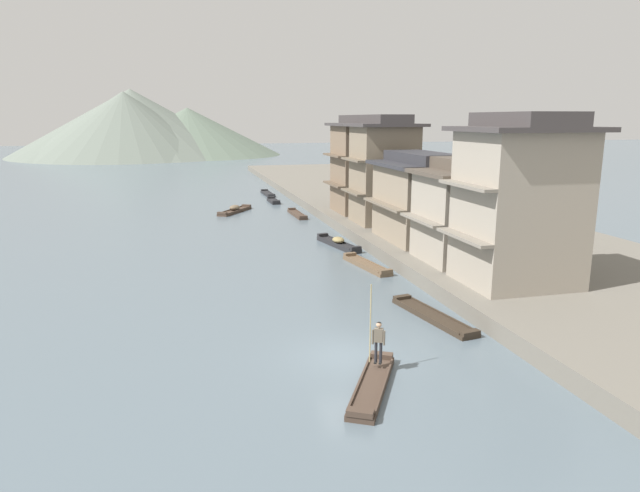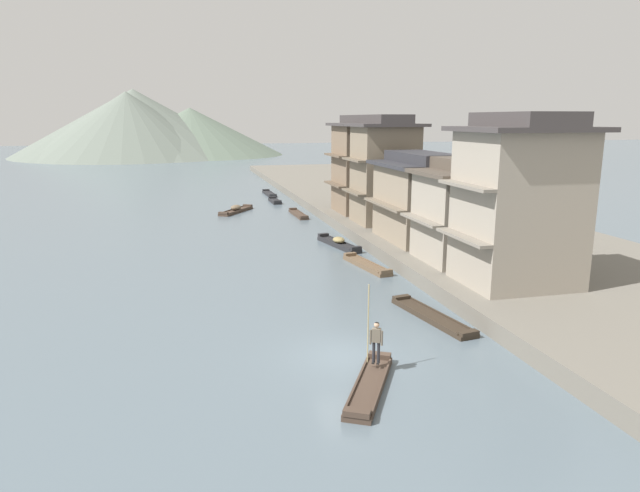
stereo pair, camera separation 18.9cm
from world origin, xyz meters
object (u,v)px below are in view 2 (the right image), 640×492
Objects in this scene: boat_midriver_drifting at (236,210)px; house_waterfront_tall at (421,198)px; boat_foreground_poled at (369,386)px; house_waterfront_narrow at (384,170)px; house_waterfront_nearest at (519,201)px; boat_upstream_distant at (298,214)px; boat_moored_nearest at (275,201)px; boat_moored_third at (367,265)px; house_waterfront_second at (473,211)px; boat_moored_second at (339,243)px; boat_midriver_upstream at (432,317)px; boat_moored_far at (269,194)px; house_waterfront_far at (363,165)px; boatman_person at (376,337)px.

house_waterfront_tall reaches higher than boat_midriver_drifting.
boat_foreground_poled is 0.54× the size of house_waterfront_narrow.
boat_midriver_drifting is 0.60× the size of house_waterfront_nearest.
boat_moored_nearest is at bearing 94.55° from boat_upstream_distant.
house_waterfront_second is (5.68, -2.76, 3.70)m from boat_moored_third.
boat_moored_third is at bearing 71.86° from boat_foreground_poled.
boat_upstream_distant is (0.75, -9.42, -0.03)m from boat_moored_nearest.
house_waterfront_narrow reaches higher than boat_midriver_drifting.
boat_foreground_poled is 1.27× the size of boat_moored_nearest.
boat_upstream_distant is at bearing 90.46° from boat_moored_second.
boat_moored_third is 0.89× the size of boat_midriver_upstream.
house_waterfront_far reaches higher than boat_moored_far.
house_waterfront_nearest reaches higher than boat_foreground_poled.
boat_moored_far is 39.92m from house_waterfront_second.
boat_foreground_poled is 1.55× the size of boatman_person.
boat_moored_far is (4.67, 52.42, 0.00)m from boat_foreground_poled.
boat_foreground_poled is 39.92m from boat_midriver_drifting.
boat_moored_second reaches higher than boat_midriver_upstream.
house_waterfront_far is at bearing -74.53° from boat_moored_far.
house_waterfront_far is (10.22, 32.35, 5.01)m from boat_foreground_poled.
house_waterfront_far is at bearing 73.05° from boat_moored_third.
boat_moored_second is 0.95× the size of boat_midriver_upstream.
boat_moored_nearest is at bearing 99.54° from house_waterfront_nearest.
boat_moored_second is 16.02m from house_waterfront_nearest.
boat_foreground_poled is 7.99m from boat_midriver_upstream.
boat_moored_far is 0.61× the size of house_waterfront_narrow.
house_waterfront_far reaches higher than boatman_person.
house_waterfront_narrow is 1.00× the size of house_waterfront_far.
boat_foreground_poled is 34.30m from house_waterfront_far.
boatman_person is at bearing -117.97° from house_waterfront_tall.
boat_moored_second reaches higher than boat_moored_third.
boat_midriver_upstream is (5.86, -33.82, -0.13)m from boat_midriver_drifting.
boat_foreground_poled is 14.21m from house_waterfront_nearest.
boat_moored_second is at bearing -89.54° from boat_upstream_distant.
house_waterfront_second is at bearing -75.79° from boat_upstream_distant.
house_waterfront_narrow is at bearing -50.73° from boat_midriver_drifting.
house_waterfront_tall is (-0.59, 6.26, -0.01)m from house_waterfront_second.
boatman_person is at bearing -88.06° from boat_midriver_drifting.
boat_moored_nearest reaches higher than boat_moored_third.
house_waterfront_tall reaches higher than boatman_person.
boat_midriver_drifting is at bearing 145.29° from house_waterfront_far.
boat_midriver_drifting is at bearing 129.27° from house_waterfront_narrow.
boat_moored_third is at bearing 124.29° from house_waterfront_nearest.
house_waterfront_tall is (10.31, 19.43, 3.70)m from boat_foreground_poled.
boat_midriver_upstream is at bearing -89.38° from boat_moored_far.
boatman_person is 32.83m from house_waterfront_far.
house_waterfront_nearest is (5.49, -14.23, 4.91)m from boat_moored_second.
boat_moored_second is 16.14m from boat_midriver_upstream.
boat_foreground_poled is 0.80× the size of boat_midriver_upstream.
house_waterfront_nearest is 18.60m from house_waterfront_narrow.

